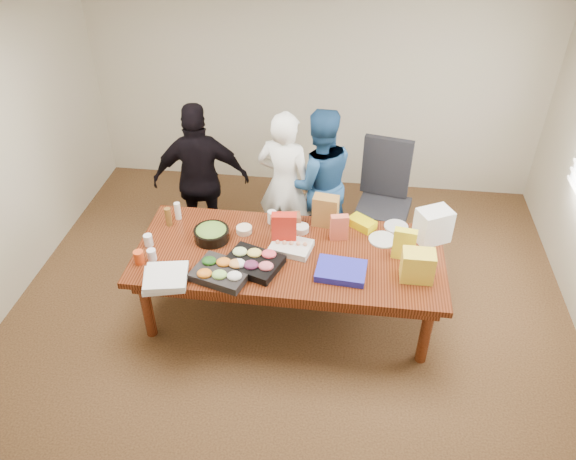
# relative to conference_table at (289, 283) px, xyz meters

# --- Properties ---
(floor) EXTENTS (5.50, 5.00, 0.02)m
(floor) POSITION_rel_conference_table_xyz_m (0.00, 0.00, -0.39)
(floor) COLOR #47301E
(floor) RESTS_ON ground
(ceiling) EXTENTS (5.50, 5.00, 0.02)m
(ceiling) POSITION_rel_conference_table_xyz_m (0.00, 0.00, 2.33)
(ceiling) COLOR white
(ceiling) RESTS_ON wall_back
(wall_back) EXTENTS (5.50, 0.04, 2.70)m
(wall_back) POSITION_rel_conference_table_xyz_m (0.00, 2.50, 0.98)
(wall_back) COLOR beige
(wall_back) RESTS_ON floor
(conference_table) EXTENTS (2.80, 1.20, 0.75)m
(conference_table) POSITION_rel_conference_table_xyz_m (0.00, 0.00, 0.00)
(conference_table) COLOR #4C1C0F
(conference_table) RESTS_ON floor
(office_chair) EXTENTS (0.74, 0.74, 1.22)m
(office_chair) POSITION_rel_conference_table_xyz_m (0.88, 1.09, 0.24)
(office_chair) COLOR black
(office_chair) RESTS_ON floor
(person_center) EXTENTS (0.69, 0.54, 1.67)m
(person_center) POSITION_rel_conference_table_xyz_m (-0.17, 1.01, 0.46)
(person_center) COLOR white
(person_center) RESTS_ON floor
(person_right) EXTENTS (0.95, 0.83, 1.65)m
(person_right) POSITION_rel_conference_table_xyz_m (0.17, 1.13, 0.45)
(person_right) COLOR navy
(person_right) RESTS_ON floor
(person_left) EXTENTS (1.06, 0.59, 1.71)m
(person_left) POSITION_rel_conference_table_xyz_m (-1.06, 0.97, 0.48)
(person_left) COLOR black
(person_left) RESTS_ON floor
(veggie_tray) EXTENTS (0.55, 0.49, 0.07)m
(veggie_tray) POSITION_rel_conference_table_xyz_m (-0.53, -0.39, 0.41)
(veggie_tray) COLOR black
(veggie_tray) RESTS_ON conference_table
(fruit_tray) EXTENTS (0.57, 0.51, 0.07)m
(fruit_tray) POSITION_rel_conference_table_xyz_m (-0.29, -0.23, 0.41)
(fruit_tray) COLOR black
(fruit_tray) RESTS_ON conference_table
(sheet_cake) EXTENTS (0.41, 0.34, 0.06)m
(sheet_cake) POSITION_rel_conference_table_xyz_m (0.01, 0.05, 0.41)
(sheet_cake) COLOR silver
(sheet_cake) RESTS_ON conference_table
(salad_bowl) EXTENTS (0.37, 0.37, 0.11)m
(salad_bowl) POSITION_rel_conference_table_xyz_m (-0.74, 0.11, 0.43)
(salad_bowl) COLOR black
(salad_bowl) RESTS_ON conference_table
(chip_bag_blue) EXTENTS (0.45, 0.35, 0.06)m
(chip_bag_blue) POSITION_rel_conference_table_xyz_m (0.48, -0.23, 0.41)
(chip_bag_blue) COLOR #2323AA
(chip_bag_blue) RESTS_ON conference_table
(chip_bag_red) EXTENTS (0.24, 0.12, 0.33)m
(chip_bag_red) POSITION_rel_conference_table_xyz_m (-0.06, 0.13, 0.54)
(chip_bag_red) COLOR red
(chip_bag_red) RESTS_ON conference_table
(chip_bag_yellow) EXTENTS (0.21, 0.11, 0.30)m
(chip_bag_yellow) POSITION_rel_conference_table_xyz_m (1.02, 0.06, 0.53)
(chip_bag_yellow) COLOR yellow
(chip_bag_yellow) RESTS_ON conference_table
(chip_bag_orange) EXTENTS (0.18, 0.11, 0.26)m
(chip_bag_orange) POSITION_rel_conference_table_xyz_m (0.43, 0.27, 0.50)
(chip_bag_orange) COLOR #D75A3D
(chip_bag_orange) RESTS_ON conference_table
(mayo_jar) EXTENTS (0.10, 0.10, 0.13)m
(mayo_jar) POSITION_rel_conference_table_xyz_m (-0.23, 0.45, 0.44)
(mayo_jar) COLOR silver
(mayo_jar) RESTS_ON conference_table
(mustard_bottle) EXTENTS (0.07, 0.07, 0.15)m
(mustard_bottle) POSITION_rel_conference_table_xyz_m (-0.06, 0.28, 0.45)
(mustard_bottle) COLOR #E2BC03
(mustard_bottle) RESTS_ON conference_table
(dressing_bottle) EXTENTS (0.07, 0.07, 0.19)m
(dressing_bottle) POSITION_rel_conference_table_xyz_m (-1.21, 0.28, 0.47)
(dressing_bottle) COLOR brown
(dressing_bottle) RESTS_ON conference_table
(ranch_bottle) EXTENTS (0.08, 0.08, 0.18)m
(ranch_bottle) POSITION_rel_conference_table_xyz_m (-1.15, 0.40, 0.46)
(ranch_bottle) COLOR silver
(ranch_bottle) RESTS_ON conference_table
(banana_bunch) EXTENTS (0.30, 0.28, 0.09)m
(banana_bunch) POSITION_rel_conference_table_xyz_m (0.65, 0.48, 0.42)
(banana_bunch) COLOR #DBC505
(banana_bunch) RESTS_ON conference_table
(bread_loaf) EXTENTS (0.31, 0.19, 0.12)m
(bread_loaf) POSITION_rel_conference_table_xyz_m (-0.09, 0.42, 0.43)
(bread_loaf) COLOR brown
(bread_loaf) RESTS_ON conference_table
(kraft_bag) EXTENTS (0.25, 0.17, 0.31)m
(kraft_bag) POSITION_rel_conference_table_xyz_m (0.29, 0.48, 0.53)
(kraft_bag) COLOR olive
(kraft_bag) RESTS_ON conference_table
(red_cup) EXTENTS (0.11, 0.11, 0.12)m
(red_cup) POSITION_rel_conference_table_xyz_m (-1.30, -0.30, 0.44)
(red_cup) COLOR #CF4215
(red_cup) RESTS_ON conference_table
(clear_cup_a) EXTENTS (0.09, 0.09, 0.11)m
(clear_cup_a) POSITION_rel_conference_table_xyz_m (-1.20, -0.25, 0.43)
(clear_cup_a) COLOR white
(clear_cup_a) RESTS_ON conference_table
(clear_cup_b) EXTENTS (0.09, 0.09, 0.11)m
(clear_cup_b) POSITION_rel_conference_table_xyz_m (-1.30, -0.05, 0.43)
(clear_cup_b) COLOR white
(clear_cup_b) RESTS_ON conference_table
(pizza_box_lower) EXTENTS (0.43, 0.43, 0.04)m
(pizza_box_lower) POSITION_rel_conference_table_xyz_m (-1.01, -0.52, 0.40)
(pizza_box_lower) COLOR silver
(pizza_box_lower) RESTS_ON conference_table
(pizza_box_upper) EXTENTS (0.42, 0.42, 0.04)m
(pizza_box_upper) POSITION_rel_conference_table_xyz_m (-0.98, -0.52, 0.44)
(pizza_box_upper) COLOR white
(pizza_box_upper) RESTS_ON pizza_box_lower
(plate_a) EXTENTS (0.29, 0.29, 0.02)m
(plate_a) POSITION_rel_conference_table_xyz_m (0.85, 0.29, 0.38)
(plate_a) COLOR silver
(plate_a) RESTS_ON conference_table
(plate_b) EXTENTS (0.28, 0.28, 0.01)m
(plate_b) POSITION_rel_conference_table_xyz_m (0.98, 0.52, 0.38)
(plate_b) COLOR silver
(plate_b) RESTS_ON conference_table
(dip_bowl_a) EXTENTS (0.17, 0.17, 0.06)m
(dip_bowl_a) POSITION_rel_conference_table_xyz_m (0.07, 0.34, 0.40)
(dip_bowl_a) COLOR silver
(dip_bowl_a) RESTS_ON conference_table
(dip_bowl_b) EXTENTS (0.17, 0.17, 0.06)m
(dip_bowl_b) POSITION_rel_conference_table_xyz_m (-0.46, 0.25, 0.40)
(dip_bowl_b) COLOR beige
(dip_bowl_b) RESTS_ON conference_table
(grocery_bag_white) EXTENTS (0.37, 0.33, 0.32)m
(grocery_bag_white) POSITION_rel_conference_table_xyz_m (1.29, 0.37, 0.54)
(grocery_bag_white) COLOR white
(grocery_bag_white) RESTS_ON conference_table
(grocery_bag_yellow) EXTENTS (0.27, 0.19, 0.27)m
(grocery_bag_yellow) POSITION_rel_conference_table_xyz_m (1.12, -0.20, 0.51)
(grocery_bag_yellow) COLOR yellow
(grocery_bag_yellow) RESTS_ON conference_table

